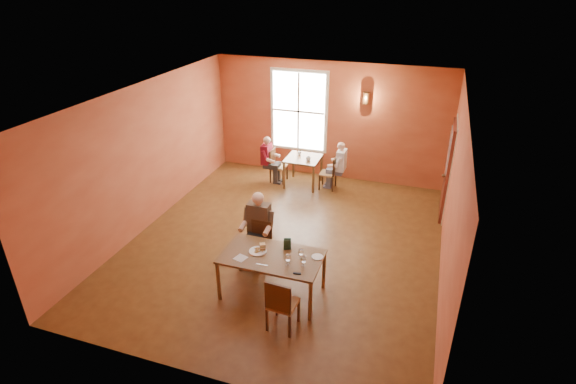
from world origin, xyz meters
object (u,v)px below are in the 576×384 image
(chair_diner_white, at_px, (328,173))
(chair_diner_main, at_px, (259,246))
(chair_empty, at_px, (283,302))
(diner_white, at_px, (329,166))
(second_table, at_px, (303,171))
(chair_diner_maroon, at_px, (279,166))
(diner_main, at_px, (258,236))
(diner_maroon, at_px, (278,160))
(main_table, at_px, (272,275))

(chair_diner_white, bearing_deg, chair_diner_main, 173.93)
(chair_empty, distance_m, diner_white, 5.02)
(second_table, xyz_separation_m, chair_diner_maroon, (-0.65, 0.00, 0.06))
(diner_main, xyz_separation_m, diner_white, (0.42, 3.69, -0.08))
(chair_empty, xyz_separation_m, diner_maroon, (-1.87, 4.99, 0.12))
(chair_diner_main, relative_size, chair_empty, 0.96)
(diner_maroon, bearing_deg, chair_diner_white, 90.00)
(chair_empty, relative_size, diner_maroon, 0.79)
(diner_main, relative_size, second_table, 1.61)
(chair_empty, distance_m, diner_maroon, 5.33)
(chair_diner_maroon, bearing_deg, diner_main, 13.86)
(diner_main, xyz_separation_m, chair_diner_maroon, (-0.91, 3.69, -0.25))
(diner_maroon, bearing_deg, chair_diner_maroon, 90.00)
(diner_main, bearing_deg, main_table, 128.88)
(diner_maroon, bearing_deg, diner_white, 90.00)
(second_table, relative_size, diner_white, 0.71)
(main_table, bearing_deg, chair_diner_maroon, 108.12)
(diner_main, bearing_deg, chair_diner_maroon, -76.14)
(chair_diner_main, distance_m, chair_diner_maroon, 3.77)
(chair_diner_maroon, bearing_deg, chair_diner_white, 90.00)
(main_table, xyz_separation_m, chair_diner_maroon, (-1.41, 4.31, 0.04))
(chair_diner_main, relative_size, chair_diner_maroon, 1.04)
(main_table, xyz_separation_m, diner_main, (-0.50, 0.62, 0.29))
(second_table, bearing_deg, chair_diner_main, -85.93)
(diner_main, relative_size, diner_maroon, 1.15)
(main_table, distance_m, diner_maroon, 4.55)
(chair_diner_white, height_order, diner_maroon, diner_maroon)
(chair_diner_main, xyz_separation_m, chair_empty, (0.93, -1.33, 0.02))
(chair_diner_main, distance_m, diner_main, 0.23)
(second_table, relative_size, chair_diner_maroon, 0.98)
(diner_main, xyz_separation_m, second_table, (-0.26, 3.69, -0.31))
(diner_main, distance_m, diner_maroon, 3.81)
(chair_diner_maroon, bearing_deg, diner_maroon, -90.00)
(second_table, height_order, diner_maroon, diner_maroon)
(chair_diner_white, bearing_deg, diner_white, -90.00)
(chair_empty, xyz_separation_m, chair_diner_white, (-0.54, 4.99, -0.04))
(main_table, height_order, diner_main, diner_main)
(chair_diner_main, bearing_deg, diner_main, 90.00)
(chair_diner_maroon, xyz_separation_m, diner_maroon, (-0.03, 0.00, 0.16))
(chair_diner_main, distance_m, diner_maroon, 3.78)
(chair_diner_main, height_order, diner_main, diner_main)
(diner_white, distance_m, diner_maroon, 1.36)
(chair_empty, xyz_separation_m, second_table, (-1.19, 4.99, -0.09))
(diner_white, xyz_separation_m, diner_maroon, (-1.36, 0.00, -0.01))
(second_table, distance_m, chair_diner_white, 0.65)
(main_table, height_order, diner_maroon, diner_maroon)
(second_table, bearing_deg, chair_empty, -76.61)
(chair_diner_main, bearing_deg, chair_empty, 124.89)
(main_table, relative_size, chair_empty, 1.78)
(main_table, distance_m, chair_empty, 0.81)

